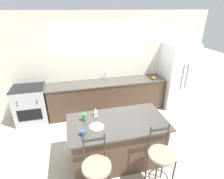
{
  "coord_description": "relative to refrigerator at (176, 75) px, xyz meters",
  "views": [
    {
      "loc": [
        -0.92,
        -3.95,
        2.76
      ],
      "look_at": [
        -0.08,
        -0.55,
        1.11
      ],
      "focal_mm": 28.0,
      "sensor_mm": 36.0,
      "label": 1
    }
  ],
  "objects": [
    {
      "name": "back_counter",
      "position": [
        -2.08,
        0.08,
        -0.48
      ],
      "size": [
        3.22,
        0.65,
        0.92
      ],
      "color": "#4C3828",
      "rests_on": "ground_plane"
    },
    {
      "name": "refrigerator",
      "position": [
        0.0,
        0.0,
        0.0
      ],
      "size": [
        0.8,
        0.76,
        1.89
      ],
      "color": "white",
      "rests_on": "ground_plane"
    },
    {
      "name": "oven_range",
      "position": [
        -4.09,
        0.05,
        -0.46
      ],
      "size": [
        0.78,
        0.64,
        0.97
      ],
      "color": "#ADAFB5",
      "rests_on": "ground_plane"
    },
    {
      "name": "coffee_mug",
      "position": [
        -2.91,
        -1.98,
        0.01
      ],
      "size": [
        0.11,
        0.08,
        0.09
      ],
      "color": "#335689",
      "rests_on": "kitchen_island"
    },
    {
      "name": "kitchen_island",
      "position": [
        -2.28,
        -1.76,
        -0.49
      ],
      "size": [
        1.78,
        0.95,
        0.91
      ],
      "color": "#4C3828",
      "rests_on": "ground_plane"
    },
    {
      "name": "bar_stool_near",
      "position": [
        -2.78,
        -2.48,
        -0.32
      ],
      "size": [
        0.42,
        0.42,
        1.16
      ],
      "color": "#332D28",
      "rests_on": "ground_plane"
    },
    {
      "name": "pumpkin_decoration",
      "position": [
        -0.77,
        -0.1,
        0.02
      ],
      "size": [
        0.11,
        0.11,
        0.11
      ],
      "color": "orange",
      "rests_on": "back_counter"
    },
    {
      "name": "wine_glass",
      "position": [
        -2.63,
        -1.48,
        0.08
      ],
      "size": [
        0.08,
        0.08,
        0.17
      ],
      "color": "white",
      "rests_on": "kitchen_island"
    },
    {
      "name": "ground_plane",
      "position": [
        -2.08,
        -0.29,
        -0.94
      ],
      "size": [
        18.0,
        18.0,
        0.0
      ],
      "primitive_type": "plane",
      "color": "beige"
    },
    {
      "name": "wall_back",
      "position": [
        -2.08,
        0.39,
        0.41
      ],
      "size": [
        6.0,
        0.07,
        2.7
      ],
      "color": "beige",
      "rests_on": "ground_plane"
    },
    {
      "name": "dinner_plate",
      "position": [
        -2.67,
        -1.82,
        -0.03
      ],
      "size": [
        0.26,
        0.26,
        0.02
      ],
      "color": "beige",
      "rests_on": "kitchen_island"
    },
    {
      "name": "sink_faucet",
      "position": [
        -2.08,
        0.27,
        0.11
      ],
      "size": [
        0.02,
        0.13,
        0.22
      ],
      "color": "#ADAFB5",
      "rests_on": "back_counter"
    },
    {
      "name": "tumbler_cup",
      "position": [
        -2.85,
        -1.59,
        0.03
      ],
      "size": [
        0.08,
        0.08,
        0.14
      ],
      "color": "#3D934C",
      "rests_on": "kitchen_island"
    },
    {
      "name": "bar_stool_far",
      "position": [
        -1.78,
        -2.49,
        -0.32
      ],
      "size": [
        0.42,
        0.42,
        1.16
      ],
      "color": "#332D28",
      "rests_on": "ground_plane"
    }
  ]
}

